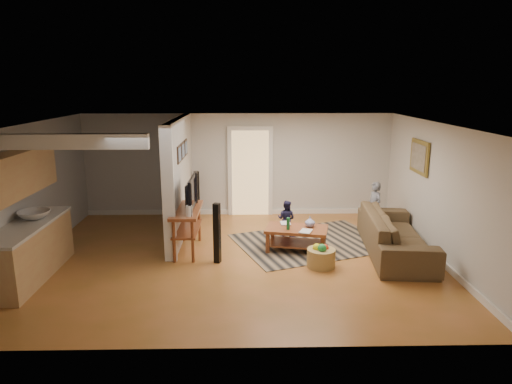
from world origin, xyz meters
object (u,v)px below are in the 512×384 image
speaker_left (217,233)px  toddler (286,237)px  sofa (394,253)px  coffee_table (297,233)px  toy_basket (321,257)px  speaker_right (197,195)px  tv_console (187,213)px  child (373,232)px

speaker_left → toddler: bearing=64.5°
sofa → speaker_left: (-3.39, -0.39, 0.56)m
coffee_table → speaker_left: 1.65m
coffee_table → toy_basket: 0.92m
coffee_table → speaker_right: size_ratio=1.14×
toddler → sofa: bearing=179.4°
tv_console → speaker_right: size_ratio=1.18×
toddler → tv_console: bearing=47.2°
speaker_right → toddler: (2.04, -1.52, -0.57)m
child → speaker_left: bearing=-80.7°
speaker_right → child: size_ratio=1.02×
tv_console → toddler: tv_console is taller
speaker_left → speaker_right: 2.98m
coffee_table → child: (1.81, 1.11, -0.36)m
child → toddler: size_ratio=1.39×
speaker_right → child: (4.00, -1.20, -0.57)m
sofa → child: (-0.05, 1.31, 0.00)m
speaker_left → toddler: (1.38, 1.38, -0.56)m
sofa → speaker_right: 4.80m
coffee_table → tv_console: size_ratio=0.96×
speaker_left → child: (3.34, 1.70, -0.56)m
tv_console → toy_basket: size_ratio=2.69×
toy_basket → toddler: 1.70m
speaker_left → child: size_ratio=1.00×
tv_console → speaker_left: size_ratio=1.22×
toy_basket → child: bearing=52.9°
speaker_left → toy_basket: size_ratio=2.21×
coffee_table → toy_basket: coffee_table is taller
child → sofa: bearing=-15.4°
coffee_table → child: 2.15m
sofa → child: bearing=7.9°
coffee_table → tv_console: tv_console is taller
tv_console → speaker_right: tv_console is taller
toy_basket → toddler: toy_basket is taller
toy_basket → toddler: bearing=106.6°
sofa → child: 1.31m
tv_console → child: bearing=16.0°
tv_console → child: tv_console is taller
speaker_right → tv_console: bearing=-104.4°
sofa → speaker_left: size_ratio=2.39×
speaker_left → child: 3.79m
sofa → toy_basket: bearing=118.1°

